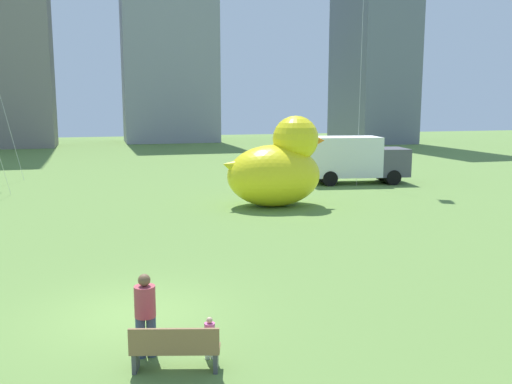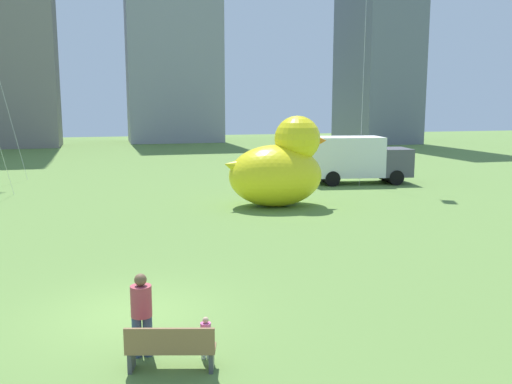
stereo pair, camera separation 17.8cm
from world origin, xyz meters
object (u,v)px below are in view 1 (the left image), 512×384
Objects in this scene: person_child at (210,336)px; park_bench at (175,348)px; box_truck at (353,160)px; giant_inflatable_duck at (278,168)px; person_adult at (145,311)px.

park_bench is at bearing -152.11° from person_child.
box_truck is (13.66, 21.52, 0.97)m from park_bench.
giant_inflatable_duck is at bearing -138.34° from box_truck.
box_truck is (14.12, 20.72, 0.52)m from person_adult.
person_adult is 0.26× the size of box_truck.
park_bench is 0.33× the size of giant_inflatable_duck.
person_adult is at bearing 160.62° from person_child.
park_bench is at bearing -122.41° from box_truck.
box_truck is at bearing 58.52° from person_child.
park_bench is 17.05m from giant_inflatable_duck.
person_child is (0.72, 0.38, -0.01)m from park_bench.
person_adult is 0.32× the size of giant_inflatable_duck.
box_truck reaches higher than person_adult.
giant_inflatable_duck reaches higher than person_adult.
person_adult is 1.34m from person_child.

